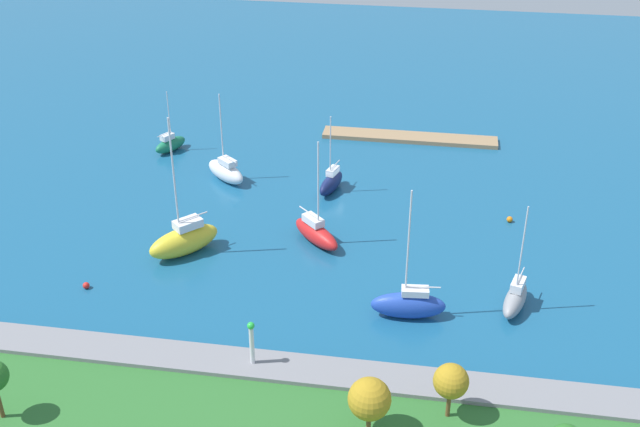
{
  "coord_description": "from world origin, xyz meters",
  "views": [
    {
      "loc": [
        -10.92,
        76.08,
        40.05
      ],
      "look_at": [
        0.0,
        8.35,
        1.5
      ],
      "focal_mm": 43.77,
      "sensor_mm": 36.0,
      "label": 1
    }
  ],
  "objects_px": {
    "sailboat_gray_near_pier": "(515,298)",
    "park_tree_center": "(451,381)",
    "sailboat_navy_outer_mooring": "(331,182)",
    "harbor_beacon": "(252,340)",
    "mooring_buoy_red": "(86,285)",
    "sailboat_white_off_beacon": "(226,171)",
    "mooring_buoy_orange": "(510,219)",
    "sailboat_blue_lone_south": "(409,304)",
    "pier_dock": "(409,137)",
    "sailboat_green_far_south": "(170,144)",
    "sailboat_red_lone_north": "(316,233)",
    "sailboat_yellow_west_end": "(184,240)"
  },
  "relations": [
    {
      "from": "sailboat_blue_lone_south",
      "to": "sailboat_navy_outer_mooring",
      "type": "bearing_deg",
      "value": -71.27
    },
    {
      "from": "sailboat_yellow_west_end",
      "to": "sailboat_navy_outer_mooring",
      "type": "xyz_separation_m",
      "value": [
        -11.98,
        -14.92,
        -0.38
      ]
    },
    {
      "from": "pier_dock",
      "to": "sailboat_navy_outer_mooring",
      "type": "distance_m",
      "value": 17.35
    },
    {
      "from": "sailboat_white_off_beacon",
      "to": "mooring_buoy_red",
      "type": "bearing_deg",
      "value": 112.93
    },
    {
      "from": "park_tree_center",
      "to": "sailboat_white_off_beacon",
      "type": "bearing_deg",
      "value": -53.98
    },
    {
      "from": "harbor_beacon",
      "to": "sailboat_red_lone_north",
      "type": "height_order",
      "value": "sailboat_red_lone_north"
    },
    {
      "from": "sailboat_red_lone_north",
      "to": "sailboat_white_off_beacon",
      "type": "bearing_deg",
      "value": -178.53
    },
    {
      "from": "sailboat_white_off_beacon",
      "to": "mooring_buoy_orange",
      "type": "relative_size",
      "value": 16.68
    },
    {
      "from": "pier_dock",
      "to": "park_tree_center",
      "type": "relative_size",
      "value": 5.04
    },
    {
      "from": "park_tree_center",
      "to": "sailboat_navy_outer_mooring",
      "type": "xyz_separation_m",
      "value": [
        13.27,
        -34.25,
        -3.18
      ]
    },
    {
      "from": "sailboat_blue_lone_south",
      "to": "sailboat_gray_near_pier",
      "type": "xyz_separation_m",
      "value": [
        -8.97,
        -2.63,
        -0.21
      ]
    },
    {
      "from": "sailboat_blue_lone_south",
      "to": "park_tree_center",
      "type": "bearing_deg",
      "value": 99.83
    },
    {
      "from": "harbor_beacon",
      "to": "sailboat_red_lone_north",
      "type": "bearing_deg",
      "value": -94.12
    },
    {
      "from": "sailboat_blue_lone_south",
      "to": "sailboat_white_off_beacon",
      "type": "distance_m",
      "value": 31.33
    },
    {
      "from": "sailboat_yellow_west_end",
      "to": "sailboat_blue_lone_south",
      "type": "relative_size",
      "value": 1.17
    },
    {
      "from": "harbor_beacon",
      "to": "sailboat_green_far_south",
      "type": "distance_m",
      "value": 43.41
    },
    {
      "from": "sailboat_green_far_south",
      "to": "mooring_buoy_orange",
      "type": "xyz_separation_m",
      "value": [
        -40.08,
        11.16,
        -0.64
      ]
    },
    {
      "from": "sailboat_yellow_west_end",
      "to": "sailboat_gray_near_pier",
      "type": "height_order",
      "value": "sailboat_yellow_west_end"
    },
    {
      "from": "mooring_buoy_orange",
      "to": "mooring_buoy_red",
      "type": "relative_size",
      "value": 1.02
    },
    {
      "from": "pier_dock",
      "to": "sailboat_gray_near_pier",
      "type": "distance_m",
      "value": 36.32
    },
    {
      "from": "pier_dock",
      "to": "sailboat_red_lone_north",
      "type": "distance_m",
      "value": 27.58
    },
    {
      "from": "pier_dock",
      "to": "sailboat_blue_lone_south",
      "type": "xyz_separation_m",
      "value": [
        -2.1,
        37.21,
        1.03
      ]
    },
    {
      "from": "sailboat_blue_lone_south",
      "to": "sailboat_navy_outer_mooring",
      "type": "relative_size",
      "value": 1.35
    },
    {
      "from": "sailboat_green_far_south",
      "to": "sailboat_navy_outer_mooring",
      "type": "height_order",
      "value": "sailboat_navy_outer_mooring"
    },
    {
      "from": "park_tree_center",
      "to": "sailboat_navy_outer_mooring",
      "type": "height_order",
      "value": "sailboat_navy_outer_mooring"
    },
    {
      "from": "sailboat_green_far_south",
      "to": "harbor_beacon",
      "type": "bearing_deg",
      "value": -123.79
    },
    {
      "from": "park_tree_center",
      "to": "sailboat_gray_near_pier",
      "type": "height_order",
      "value": "sailboat_gray_near_pier"
    },
    {
      "from": "harbor_beacon",
      "to": "sailboat_navy_outer_mooring",
      "type": "relative_size",
      "value": 0.42
    },
    {
      "from": "sailboat_yellow_west_end",
      "to": "harbor_beacon",
      "type": "bearing_deg",
      "value": 76.31
    },
    {
      "from": "sailboat_red_lone_north",
      "to": "mooring_buoy_orange",
      "type": "height_order",
      "value": "sailboat_red_lone_north"
    },
    {
      "from": "sailboat_white_off_beacon",
      "to": "mooring_buoy_orange",
      "type": "distance_m",
      "value": 31.62
    },
    {
      "from": "mooring_buoy_orange",
      "to": "harbor_beacon",
      "type": "bearing_deg",
      "value": 53.31
    },
    {
      "from": "park_tree_center",
      "to": "sailboat_white_off_beacon",
      "type": "height_order",
      "value": "sailboat_white_off_beacon"
    },
    {
      "from": "sailboat_gray_near_pier",
      "to": "sailboat_red_lone_north",
      "type": "distance_m",
      "value": 20.31
    },
    {
      "from": "park_tree_center",
      "to": "sailboat_gray_near_pier",
      "type": "relative_size",
      "value": 0.43
    },
    {
      "from": "sailboat_green_far_south",
      "to": "mooring_buoy_orange",
      "type": "height_order",
      "value": "sailboat_green_far_south"
    },
    {
      "from": "sailboat_gray_near_pier",
      "to": "park_tree_center",
      "type": "bearing_deg",
      "value": -3.32
    },
    {
      "from": "mooring_buoy_red",
      "to": "sailboat_white_off_beacon",
      "type": "bearing_deg",
      "value": -106.55
    },
    {
      "from": "pier_dock",
      "to": "sailboat_blue_lone_south",
      "type": "distance_m",
      "value": 37.28
    },
    {
      "from": "park_tree_center",
      "to": "sailboat_gray_near_pier",
      "type": "bearing_deg",
      "value": -109.89
    },
    {
      "from": "sailboat_gray_near_pier",
      "to": "mooring_buoy_red",
      "type": "distance_m",
      "value": 37.8
    },
    {
      "from": "sailboat_red_lone_north",
      "to": "mooring_buoy_red",
      "type": "distance_m",
      "value": 22.03
    },
    {
      "from": "harbor_beacon",
      "to": "mooring_buoy_red",
      "type": "bearing_deg",
      "value": -27.79
    },
    {
      "from": "sailboat_yellow_west_end",
      "to": "sailboat_red_lone_north",
      "type": "xyz_separation_m",
      "value": [
        -12.11,
        -3.93,
        -0.37
      ]
    },
    {
      "from": "park_tree_center",
      "to": "mooring_buoy_red",
      "type": "xyz_separation_m",
      "value": [
        32.17,
        -12.19,
        -3.98
      ]
    },
    {
      "from": "harbor_beacon",
      "to": "sailboat_yellow_west_end",
      "type": "xyz_separation_m",
      "value": [
        10.65,
        -16.4,
        -2.2
      ]
    },
    {
      "from": "harbor_beacon",
      "to": "sailboat_white_off_beacon",
      "type": "xyz_separation_m",
      "value": [
        10.81,
        -32.01,
        -2.48
      ]
    },
    {
      "from": "park_tree_center",
      "to": "mooring_buoy_red",
      "type": "height_order",
      "value": "park_tree_center"
    },
    {
      "from": "sailboat_white_off_beacon",
      "to": "sailboat_blue_lone_south",
      "type": "bearing_deg",
      "value": 173.92
    },
    {
      "from": "harbor_beacon",
      "to": "park_tree_center",
      "type": "distance_m",
      "value": 14.9
    }
  ]
}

